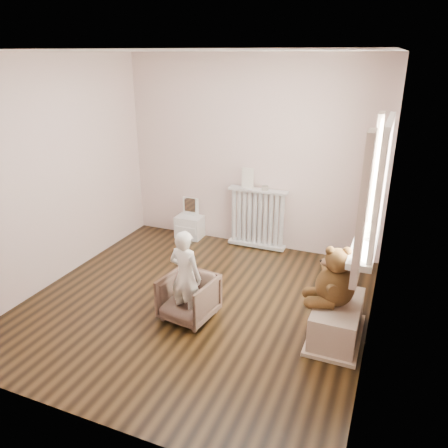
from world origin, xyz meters
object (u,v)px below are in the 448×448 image
at_px(radiator, 257,222).
at_px(plush_cat, 366,229).
at_px(child, 186,276).
at_px(toy_bench, 337,319).
at_px(toy_vanity, 189,220).
at_px(armchair, 189,298).
at_px(teddy_bear, 336,276).

distance_m(radiator, plush_cat, 2.10).
xyz_separation_m(child, toy_bench, (1.47, 0.29, -0.31)).
height_order(radiator, plush_cat, plush_cat).
height_order(radiator, toy_bench, radiator).
height_order(toy_vanity, armchair, toy_vanity).
xyz_separation_m(toy_bench, plush_cat, (0.14, 0.39, 0.80)).
bearing_deg(radiator, child, -92.68).
bearing_deg(toy_vanity, radiator, 1.65).
height_order(radiator, toy_vanity, radiator).
xyz_separation_m(radiator, armchair, (-0.09, -1.96, -0.15)).
xyz_separation_m(toy_vanity, child, (0.95, -1.98, 0.23)).
bearing_deg(plush_cat, teddy_bear, -92.19).
xyz_separation_m(toy_vanity, toy_bench, (2.41, -1.68, -0.08)).
bearing_deg(toy_vanity, child, -64.38).
bearing_deg(toy_bench, child, -168.67).
xyz_separation_m(child, teddy_bear, (1.42, 0.27, 0.16)).
distance_m(armchair, plush_cat, 1.89).
bearing_deg(teddy_bear, plush_cat, 48.76).
xyz_separation_m(armchair, teddy_bear, (1.42, 0.22, 0.43)).
distance_m(armchair, toy_bench, 1.49).
relative_size(radiator, teddy_bear, 1.49).
relative_size(radiator, plush_cat, 3.60).
distance_m(radiator, toy_bench, 2.20).
bearing_deg(child, plush_cat, -148.79).
bearing_deg(radiator, plush_cat, -41.07).
bearing_deg(armchair, toy_vanity, 124.24).
bearing_deg(teddy_bear, child, 173.53).
bearing_deg(toy_bench, teddy_bear, -152.08).
xyz_separation_m(armchair, child, (0.00, -0.05, 0.27)).
xyz_separation_m(armchair, toy_bench, (1.47, 0.24, -0.04)).
relative_size(child, teddy_bear, 1.69).
height_order(child, teddy_bear, child).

